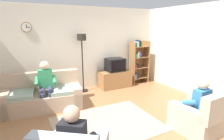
# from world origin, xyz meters

# --- Properties ---
(ground_plane) EXTENTS (12.00, 12.00, 0.00)m
(ground_plane) POSITION_xyz_m (0.00, 0.00, 0.00)
(ground_plane) COLOR #8C603D
(back_wall_assembly) EXTENTS (6.20, 0.17, 2.70)m
(back_wall_assembly) POSITION_xyz_m (-0.00, 2.66, 1.35)
(back_wall_assembly) COLOR silver
(back_wall_assembly) RESTS_ON ground_plane
(right_wall) EXTENTS (0.12, 5.80, 2.70)m
(right_wall) POSITION_xyz_m (2.86, 0.00, 1.35)
(right_wall) COLOR silver
(right_wall) RESTS_ON ground_plane
(couch) EXTENTS (2.00, 1.13, 0.90)m
(couch) POSITION_xyz_m (-1.37, 1.61, 0.31)
(couch) COLOR tan
(couch) RESTS_ON ground_plane
(tv_stand) EXTENTS (1.10, 0.56, 0.58)m
(tv_stand) POSITION_xyz_m (1.09, 2.25, 0.29)
(tv_stand) COLOR olive
(tv_stand) RESTS_ON ground_plane
(tv) EXTENTS (0.60, 0.49, 0.44)m
(tv) POSITION_xyz_m (1.09, 2.23, 0.80)
(tv) COLOR black
(tv) RESTS_ON tv_stand
(bookshelf) EXTENTS (0.68, 0.36, 1.59)m
(bookshelf) POSITION_xyz_m (2.10, 2.32, 0.85)
(bookshelf) COLOR olive
(bookshelf) RESTS_ON ground_plane
(floor_lamp) EXTENTS (0.28, 0.28, 1.85)m
(floor_lamp) POSITION_xyz_m (-0.03, 2.35, 1.45)
(floor_lamp) COLOR black
(floor_lamp) RESTS_ON ground_plane
(armchair_near_bookshelf) EXTENTS (0.85, 0.92, 0.90)m
(armchair_near_bookshelf) POSITION_xyz_m (1.26, -0.98, 0.29)
(armchair_near_bookshelf) COLOR #BCAD99
(armchair_near_bookshelf) RESTS_ON ground_plane
(area_rug) EXTENTS (2.20, 1.70, 0.01)m
(area_rug) POSITION_xyz_m (-0.26, 0.12, 0.01)
(area_rug) COLOR gray
(area_rug) RESTS_ON ground_plane
(person_on_couch) EXTENTS (0.55, 0.57, 1.24)m
(person_on_couch) POSITION_xyz_m (-1.28, 1.50, 0.70)
(person_on_couch) COLOR #338C59
(person_on_couch) RESTS_ON ground_plane
(person_in_left_armchair) EXTENTS (0.62, 0.64, 1.12)m
(person_in_left_armchair) POSITION_xyz_m (-1.25, -0.96, 0.60)
(person_in_left_armchair) COLOR black
(person_in_left_armchair) RESTS_ON ground_plane
(person_in_right_armchair) EXTENTS (0.53, 0.55, 1.12)m
(person_in_right_armchair) POSITION_xyz_m (1.26, -0.89, 0.60)
(person_in_right_armchair) COLOR #3372B2
(person_in_right_armchair) RESTS_ON ground_plane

